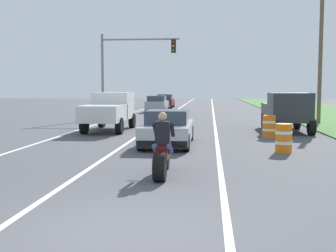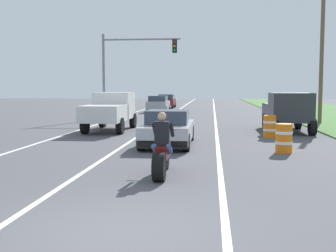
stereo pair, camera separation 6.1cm
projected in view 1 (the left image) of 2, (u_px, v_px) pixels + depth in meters
ground_plane at (109, 235)px, 6.44m from camera, size 160.00×160.00×0.00m
lane_stripe_left_solid at (100, 123)px, 26.79m from camera, size 0.14×120.00×0.01m
lane_stripe_right_solid at (215, 124)px, 26.08m from camera, size 0.14×120.00×0.01m
lane_stripe_centre_dashed at (157, 123)px, 26.44m from camera, size 0.14×120.00×0.01m
motorcycle_with_rider at (163, 153)px, 10.63m from camera, size 0.70×2.21×1.62m
sports_car_silver at (168, 129)px, 16.44m from camera, size 1.84×4.30×1.37m
pickup_truck_left_lane_white at (109, 109)px, 21.97m from camera, size 2.02×4.80×1.98m
pickup_truck_right_shoulder_dark_grey at (286, 110)px, 21.53m from camera, size 2.02×4.80×1.98m
traffic_light_mast_near at (127, 62)px, 29.84m from camera, size 5.56×0.34×6.00m
utility_pole_roadside at (321, 55)px, 25.93m from camera, size 0.24×0.24×8.50m
construction_barrel_nearest at (284, 138)px, 14.53m from camera, size 0.58×0.58×1.00m
construction_barrel_mid at (269, 126)px, 18.96m from camera, size 0.58×0.58×1.00m
distant_car_far_ahead at (157, 104)px, 38.86m from camera, size 1.80×4.00×1.50m
distant_car_further_ahead at (165, 101)px, 47.26m from camera, size 1.80×4.00×1.50m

